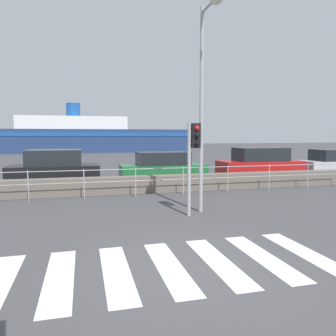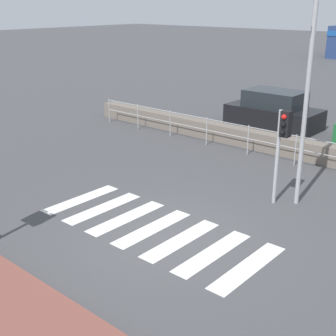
% 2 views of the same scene
% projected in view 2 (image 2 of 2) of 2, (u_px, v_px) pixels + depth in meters
% --- Properties ---
extents(ground_plane, '(160.00, 160.00, 0.00)m').
position_uv_depth(ground_plane, '(166.00, 234.00, 11.06)').
color(ground_plane, '#424244').
extents(sidewalk_brick, '(24.00, 1.80, 0.12)m').
position_uv_depth(sidewalk_brick, '(11.00, 314.00, 8.12)').
color(sidewalk_brick, brown).
rests_on(sidewalk_brick, ground_plane).
extents(crosswalk, '(5.85, 2.40, 0.01)m').
position_uv_depth(crosswalk, '(152.00, 228.00, 11.33)').
color(crosswalk, silver).
rests_on(crosswalk, ground_plane).
extents(seawall, '(20.32, 0.55, 0.65)m').
position_uv_depth(seawall, '(306.00, 150.00, 16.20)').
color(seawall, '#6B6056').
rests_on(seawall, ground_plane).
extents(harbor_fence, '(18.33, 0.04, 1.08)m').
position_uv_depth(harbor_fence, '(296.00, 145.00, 15.44)').
color(harbor_fence, '#9EA0A3').
rests_on(harbor_fence, ground_plane).
extents(traffic_light_far, '(0.34, 0.32, 2.58)m').
position_uv_depth(traffic_light_far, '(282.00, 136.00, 12.09)').
color(traffic_light_far, '#9EA0A3').
rests_on(traffic_light_far, ground_plane).
extents(streetlamp, '(0.32, 1.24, 5.82)m').
position_uv_depth(streetlamp, '(305.00, 69.00, 11.37)').
color(streetlamp, '#9EA0A3').
rests_on(streetlamp, ground_plane).
extents(parked_car_black, '(4.04, 1.86, 1.59)m').
position_uv_depth(parked_car_black, '(274.00, 111.00, 20.37)').
color(parked_car_black, black).
rests_on(parked_car_black, ground_plane).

